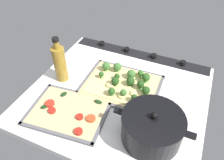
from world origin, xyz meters
TOP-DOWN VIEW (x-y plane):
  - ground_plane at (0.00, 0.00)cm, footprint 75.74×70.11cm
  - stove_control_panel at (0.00, -31.56)cm, footprint 72.71×7.00cm
  - baking_tray_front at (-0.12, -4.48)cm, footprint 34.68×27.71cm
  - broccoli_pizza at (-0.79, -4.97)cm, footprint 32.22×25.25cm
  - baking_tray_back at (13.70, 18.33)cm, footprint 32.77×26.14cm
  - veggie_pizza_back at (13.59, 18.43)cm, footprint 30.13×23.50cm
  - cooking_pot at (-19.67, 15.94)cm, footprint 28.63×21.86cm
  - oil_bottle at (27.44, 1.40)cm, footprint 5.64×5.64cm

SIDE VIEW (x-z plane):
  - ground_plane at x=0.00cm, z-range -3.00..0.00cm
  - baking_tray_front at x=-0.12cm, z-range -0.28..1.02cm
  - baking_tray_back at x=13.70cm, z-range -0.27..1.03cm
  - stove_control_panel at x=0.00cm, z-range -0.74..1.86cm
  - veggie_pizza_back at x=13.59cm, z-range 0.10..2.00cm
  - broccoli_pizza at x=-0.79cm, z-range -0.72..5.24cm
  - cooking_pot at x=-19.67cm, z-range -1.16..12.19cm
  - oil_bottle at x=27.44cm, z-range -1.87..20.22cm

